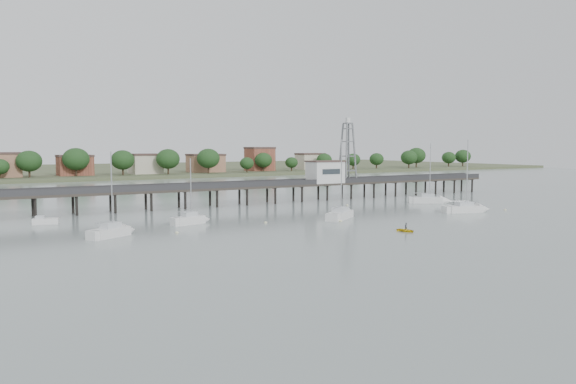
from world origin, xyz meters
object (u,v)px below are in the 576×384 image
object	(u,v)px
lattice_tower	(348,153)
sailboat_c	(343,214)
sailboat_d	(471,209)
yellow_dinghy	(406,232)
white_tender	(45,221)
pier	(228,188)
sailboat_a	(117,231)
sailboat_e	(434,200)
sailboat_b	(194,220)

from	to	relation	value
lattice_tower	sailboat_c	bearing A→B (deg)	-127.66
sailboat_d	yellow_dinghy	size ratio (longest dim) A/B	5.05
sailboat_d	white_tender	distance (m)	76.93
sailboat_c	sailboat_d	bearing A→B (deg)	-45.83
sailboat_c	yellow_dinghy	distance (m)	17.84
pier	yellow_dinghy	size ratio (longest dim) A/B	51.20
sailboat_a	yellow_dinghy	bearing A→B (deg)	-55.40
lattice_tower	white_tender	bearing A→B (deg)	-170.99
sailboat_d	sailboat_e	world-z (taller)	sailboat_d
sailboat_c	white_tender	xyz separation A→B (m)	(-46.73, 18.30, -0.16)
sailboat_c	white_tender	bearing A→B (deg)	124.66
sailboat_b	sailboat_c	xyz separation A→B (m)	(25.56, -6.27, -0.02)
pier	sailboat_e	bearing A→B (deg)	-23.83
lattice_tower	sailboat_b	distance (m)	54.40
sailboat_a	sailboat_c	bearing A→B (deg)	-30.42
lattice_tower	pier	bearing A→B (deg)	-180.00
sailboat_d	sailboat_b	bearing A→B (deg)	-176.21
pier	sailboat_a	distance (m)	42.55
lattice_tower	sailboat_d	distance (m)	36.58
sailboat_a	white_tender	size ratio (longest dim) A/B	2.95
sailboat_b	yellow_dinghy	bearing A→B (deg)	-58.80
sailboat_a	white_tender	bearing A→B (deg)	80.90
sailboat_e	white_tender	xyz separation A→B (m)	(-79.70, 7.50, -0.16)
sailboat_a	yellow_dinghy	distance (m)	42.08
sailboat_c	sailboat_b	bearing A→B (deg)	132.26
sailboat_c	white_tender	size ratio (longest dim) A/B	3.44
lattice_tower	white_tender	size ratio (longest dim) A/B	3.62
pier	sailboat_c	world-z (taller)	sailboat_c
pier	sailboat_d	distance (m)	49.70
pier	sailboat_b	xyz separation A→B (m)	(-16.67, -23.02, -3.14)
lattice_tower	sailboat_e	bearing A→B (deg)	-60.73
sailboat_d	yellow_dinghy	bearing A→B (deg)	-139.71
sailboat_c	yellow_dinghy	xyz separation A→B (m)	(-1.44, -17.77, -0.63)
sailboat_e	white_tender	world-z (taller)	sailboat_e
lattice_tower	sailboat_d	size ratio (longest dim) A/B	1.05
sailboat_a	sailboat_e	distance (m)	73.36
sailboat_b	sailboat_e	distance (m)	58.71
pier	lattice_tower	xyz separation A→B (m)	(31.50, 0.00, 7.31)
white_tender	yellow_dinghy	size ratio (longest dim) A/B	1.46
sailboat_e	sailboat_b	bearing A→B (deg)	-138.18
lattice_tower	white_tender	distance (m)	71.00
sailboat_c	sailboat_a	distance (m)	39.59
sailboat_b	yellow_dinghy	size ratio (longest dim) A/B	3.83
yellow_dinghy	sailboat_d	bearing A→B (deg)	11.82
sailboat_a	white_tender	xyz separation A→B (m)	(-7.14, 18.31, -0.17)
sailboat_b	sailboat_a	xyz separation A→B (m)	(-14.02, -6.28, -0.01)
pier	sailboat_d	world-z (taller)	sailboat_d
lattice_tower	sailboat_e	world-z (taller)	lattice_tower
pier	lattice_tower	world-z (taller)	lattice_tower
sailboat_e	white_tender	distance (m)	80.06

